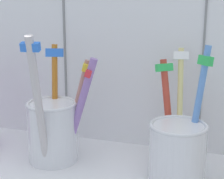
{
  "coord_description": "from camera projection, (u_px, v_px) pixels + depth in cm",
  "views": [
    {
      "loc": [
        14.13,
        -42.54,
        25.2
      ],
      "look_at": [
        0.0,
        1.93,
        13.12
      ],
      "focal_mm": 59.7,
      "sensor_mm": 36.0,
      "label": 1
    }
  ],
  "objects": [
    {
      "name": "tile_wall_back",
      "position": [
        133.0,
        12.0,
        0.55
      ],
      "size": [
        64.0,
        2.2,
        45.0
      ],
      "color": "white",
      "rests_on": "ground"
    },
    {
      "name": "toothbrush_cup_left",
      "position": [
        54.0,
        127.0,
        0.52
      ],
      "size": [
        10.26,
        11.46,
        18.63
      ],
      "color": "silver",
      "rests_on": "counter_slab"
    },
    {
      "name": "toothbrush_cup_right",
      "position": [
        178.0,
        146.0,
        0.48
      ],
      "size": [
        7.9,
        11.12,
        17.0
      ],
      "color": "silver",
      "rests_on": "counter_slab"
    }
  ]
}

